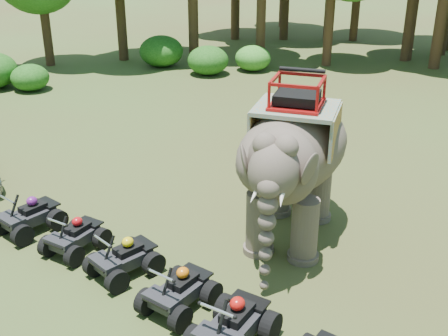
{
  "coord_description": "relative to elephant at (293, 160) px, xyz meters",
  "views": [
    {
      "loc": [
        8.63,
        -9.19,
        7.89
      ],
      "look_at": [
        0.0,
        1.2,
        1.9
      ],
      "focal_mm": 45.0,
      "sensor_mm": 36.0,
      "label": 1
    }
  ],
  "objects": [
    {
      "name": "atv_1",
      "position": [
        -3.76,
        -4.26,
        -1.65
      ],
      "size": [
        1.35,
        1.7,
        1.15
      ],
      "primitive_type": null,
      "rotation": [
        0.0,
        0.0,
        0.15
      ],
      "color": "black",
      "rests_on": "ground"
    },
    {
      "name": "elephant",
      "position": [
        0.0,
        0.0,
        0.0
      ],
      "size": [
        4.14,
        5.78,
        4.44
      ],
      "primitive_type": null,
      "rotation": [
        0.0,
        0.0,
        0.38
      ],
      "color": "#4F4439",
      "rests_on": "ground"
    },
    {
      "name": "atv_0",
      "position": [
        -5.57,
        -4.43,
        -1.6
      ],
      "size": [
        1.22,
        1.67,
        1.24
      ],
      "primitive_type": null,
      "rotation": [
        0.0,
        0.0,
        -0.0
      ],
      "color": "black",
      "rests_on": "ground"
    },
    {
      "name": "atv_4",
      "position": [
        1.6,
        -4.43,
        -1.55
      ],
      "size": [
        1.57,
        1.98,
        1.35
      ],
      "primitive_type": null,
      "rotation": [
        0.0,
        0.0,
        0.14
      ],
      "color": "black",
      "rests_on": "ground"
    },
    {
      "name": "atv_2",
      "position": [
        -2.0,
        -4.15,
        -1.62
      ],
      "size": [
        1.36,
        1.75,
        1.2
      ],
      "primitive_type": null,
      "rotation": [
        0.0,
        0.0,
        -0.12
      ],
      "color": "black",
      "rests_on": "ground"
    },
    {
      "name": "tree_25",
      "position": [
        -21.74,
        7.3,
        1.43
      ],
      "size": [
        5.12,
        5.12,
        7.31
      ],
      "primitive_type": null,
      "color": "#195114",
      "rests_on": "ground"
    },
    {
      "name": "atv_3",
      "position": [
        -0.07,
        -4.24,
        -1.61
      ],
      "size": [
        1.29,
        1.71,
        1.22
      ],
      "primitive_type": null,
      "rotation": [
        0.0,
        0.0,
        0.06
      ],
      "color": "black",
      "rests_on": "ground"
    },
    {
      "name": "ground",
      "position": [
        -1.49,
        -2.2,
        -2.22
      ],
      "size": [
        110.0,
        110.0,
        0.0
      ],
      "primitive_type": "plane",
      "color": "#47381E",
      "rests_on": "ground"
    }
  ]
}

